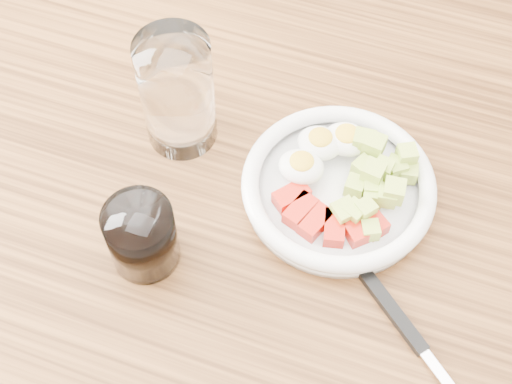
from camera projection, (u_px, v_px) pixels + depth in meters
dining_table at (261, 256)px, 0.88m from camera, size 1.50×0.90×0.77m
bowl at (339, 184)px, 0.80m from camera, size 0.22×0.22×0.05m
fork at (410, 334)px, 0.72m from camera, size 0.18×0.15×0.01m
water_glass at (177, 93)px, 0.80m from camera, size 0.08×0.08×0.15m
coffee_glass at (142, 237)px, 0.74m from camera, size 0.07×0.07×0.08m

